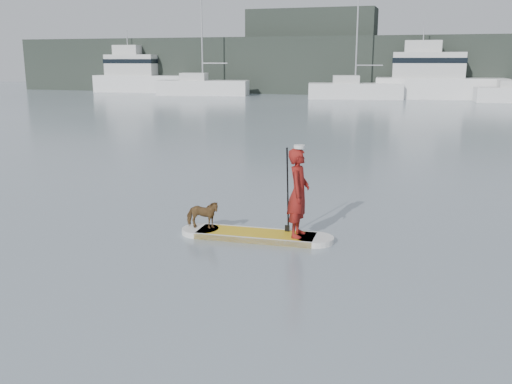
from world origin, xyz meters
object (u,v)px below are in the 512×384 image
(motor_yacht_a, at_px, (435,77))
(paddler, at_px, (298,193))
(sailboat_b, at_px, (202,86))
(motor_yacht_b, at_px, (138,75))
(sailboat_d, at_px, (354,89))
(paddleboard, at_px, (256,235))
(dog, at_px, (202,215))

(motor_yacht_a, bearing_deg, paddler, -97.13)
(sailboat_b, height_order, motor_yacht_b, sailboat_b)
(sailboat_b, height_order, sailboat_d, sailboat_b)
(paddler, relative_size, sailboat_b, 0.13)
(paddler, distance_m, sailboat_d, 44.21)
(paddleboard, xyz_separation_m, paddler, (0.90, 0.05, 0.98))
(dog, distance_m, motor_yacht_a, 46.77)
(sailboat_d, height_order, motor_yacht_b, sailboat_d)
(sailboat_b, distance_m, sailboat_d, 15.88)
(paddleboard, relative_size, motor_yacht_a, 0.27)
(paddleboard, bearing_deg, motor_yacht_a, 83.33)
(sailboat_b, distance_m, motor_yacht_b, 10.02)
(dog, bearing_deg, motor_yacht_a, -14.11)
(dog, bearing_deg, sailboat_d, -5.08)
(paddler, distance_m, motor_yacht_a, 46.51)
(sailboat_d, relative_size, motor_yacht_a, 1.06)
(dog, xyz_separation_m, motor_yacht_b, (-28.27, 48.14, 1.50))
(motor_yacht_b, bearing_deg, sailboat_b, -24.16)
(sailboat_d, distance_m, motor_yacht_a, 7.69)
(dog, distance_m, sailboat_d, 44.13)
(motor_yacht_b, bearing_deg, motor_yacht_a, -6.91)
(sailboat_d, bearing_deg, dog, -97.51)
(sailboat_b, bearing_deg, motor_yacht_b, 150.27)
(sailboat_d, height_order, motor_yacht_a, sailboat_d)
(dog, distance_m, sailboat_b, 48.55)
(paddleboard, bearing_deg, motor_yacht_b, 118.47)
(motor_yacht_a, bearing_deg, paddleboard, -98.23)
(motor_yacht_a, distance_m, motor_yacht_b, 32.46)
(paddler, bearing_deg, motor_yacht_a, -5.28)
(sailboat_b, distance_m, motor_yacht_a, 23.14)
(paddler, height_order, sailboat_d, sailboat_d)
(sailboat_b, relative_size, motor_yacht_a, 1.15)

